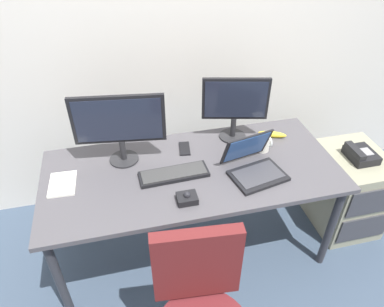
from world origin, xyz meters
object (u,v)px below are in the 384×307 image
Objects in this scene: trackball_mouse at (187,198)px; banana at (272,134)px; monitor_main at (119,124)px; desk_phone at (360,154)px; monitor_side at (235,104)px; laptop at (254,165)px; file_cabinet at (347,190)px; keyboard at (174,174)px; coffee_mug at (264,143)px; cell_phone at (185,149)px; paper_notepad at (63,184)px.

trackball_mouse reaches higher than banana.
banana is (1.01, 0.02, -0.25)m from monitor_main.
desk_phone is 0.37× the size of monitor_main.
trackball_mouse is (-0.44, -0.53, -0.23)m from monitor_side.
monitor_main is 1.24× the size of monitor_side.
laptop reaches higher than banana.
file_cabinet is 1.48× the size of keyboard.
monitor_side is 2.28× the size of banana.
file_cabinet is at bearing 10.86° from trackball_mouse.
monitor_main is 0.59m from trackball_mouse.
desk_phone is (-0.01, -0.02, 0.34)m from file_cabinet.
file_cabinet is 1.42× the size of monitor_side.
keyboard is (-1.27, 0.00, 0.08)m from desk_phone.
monitor_main reaches higher than coffee_mug.
monitor_side is 0.43m from laptop.
desk_phone is 0.81m from laptop.
laptop is at bearing 18.87° from trackball_mouse.
desk_phone is 1.18m from cell_phone.
banana is at bearing 50.59° from laptop.
coffee_mug is (0.89, -0.10, -0.21)m from monitor_main.
desk_phone is at bearing 10.20° from trackball_mouse.
desk_phone is 0.96× the size of paper_notepad.
file_cabinet is 1.25m from cell_phone.
keyboard is (-0.47, -0.30, -0.24)m from monitor_side.
coffee_mug is at bearing 2.20° from paper_notepad.
monitor_main reaches higher than keyboard.
monitor_side reaches higher than banana.
laptop is 0.41m from banana.
monitor_main reaches higher than desk_phone.
monitor_main is 5.10× the size of coffee_mug.
cell_phone is (-1.16, 0.23, 0.41)m from file_cabinet.
paper_notepad is at bearing -157.65° from monitor_main.
keyboard is at bearing -6.28° from paper_notepad.
banana reaches higher than file_cabinet.
laptop is at bearing -33.85° from cell_phone.
file_cabinet is 2.96× the size of paper_notepad.
coffee_mug reaches higher than banana.
coffee_mug reaches higher than paper_notepad.
keyboard is 1.13× the size of laptop.
monitor_main is at bearing -173.55° from monitor_side.
desk_phone is 0.48× the size of keyboard.
banana is at bearing 1.39° from monitor_main.
coffee_mug is (0.58, 0.34, 0.03)m from trackball_mouse.
coffee_mug is at bearing 53.47° from laptop.
banana is (1.37, 0.17, 0.01)m from paper_notepad.
cell_phone is at bearing -179.87° from banana.
banana reaches higher than paper_notepad.
file_cabinet is 4.34× the size of cell_phone.
keyboard is at bearing -107.57° from cell_phone.
monitor_side is (-0.80, 0.31, 0.32)m from desk_phone.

